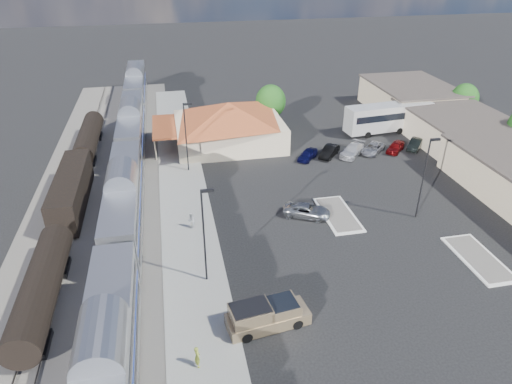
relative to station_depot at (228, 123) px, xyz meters
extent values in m
plane|color=black|center=(4.56, -24.00, -3.13)|extent=(280.00, 280.00, 0.00)
cube|color=#4C4944|center=(-16.44, -16.00, -3.07)|extent=(16.00, 100.00, 0.12)
cube|color=gray|center=(-7.44, -18.00, -3.04)|extent=(5.50, 92.00, 0.18)
cube|color=silver|center=(-13.44, -40.95, -0.08)|extent=(3.00, 20.00, 5.00)
cube|color=silver|center=(-13.44, -19.95, -0.08)|extent=(3.00, 20.00, 5.00)
cube|color=black|center=(-13.44, -19.95, -2.83)|extent=(2.20, 16.00, 0.60)
cube|color=silver|center=(-13.44, 1.05, -0.08)|extent=(3.00, 20.00, 5.00)
cube|color=black|center=(-13.44, 1.05, -2.83)|extent=(2.20, 16.00, 0.60)
cube|color=silver|center=(-13.44, 22.05, -0.08)|extent=(3.00, 20.00, 5.00)
cube|color=black|center=(-13.44, 22.05, -2.83)|extent=(2.20, 16.00, 0.60)
cylinder|color=black|center=(-19.44, -30.64, -1.03)|extent=(2.80, 14.00, 2.80)
cube|color=black|center=(-19.44, -30.64, -2.83)|extent=(2.20, 12.00, 0.60)
cube|color=black|center=(-19.44, -14.64, -0.93)|extent=(2.80, 14.00, 3.60)
cube|color=black|center=(-19.44, -14.64, -2.83)|extent=(2.20, 12.00, 0.60)
cylinder|color=black|center=(-19.44, 1.36, -1.03)|extent=(2.80, 14.00, 2.80)
cube|color=black|center=(-19.44, 1.36, -2.83)|extent=(2.20, 12.00, 0.60)
cube|color=#C5B190|center=(0.06, 0.00, -1.33)|extent=(15.00, 12.00, 3.60)
pyramid|color=brown|center=(0.06, 0.00, 1.77)|extent=(15.30, 12.24, 2.60)
cube|color=brown|center=(-9.04, 0.00, 0.17)|extent=(3.20, 9.60, 0.25)
cube|color=#C6B28C|center=(32.56, -6.00, -1.13)|extent=(12.00, 18.00, 4.00)
cube|color=#3F3833|center=(32.56, -6.00, 1.02)|extent=(12.40, 18.40, 0.30)
cube|color=#C6B28C|center=(32.56, 8.00, -0.88)|extent=(12.00, 16.00, 4.50)
cube|color=#3F3833|center=(32.56, 8.00, 1.52)|extent=(12.40, 16.40, 0.30)
cube|color=silver|center=(8.56, -22.00, -3.06)|extent=(3.30, 7.50, 0.15)
cube|color=#4C4944|center=(8.56, -22.00, -2.97)|extent=(2.70, 6.90, 0.10)
cube|color=silver|center=(18.56, -32.00, -3.06)|extent=(3.30, 7.50, 0.15)
cube|color=#4C4944|center=(18.56, -32.00, -2.97)|extent=(2.70, 6.90, 0.10)
cylinder|color=black|center=(-6.44, -30.00, 1.37)|extent=(0.16, 0.16, 9.00)
cube|color=black|center=(-5.94, -30.00, 5.72)|extent=(1.00, 0.25, 0.22)
cylinder|color=black|center=(-6.44, -8.00, 1.37)|extent=(0.16, 0.16, 9.00)
cube|color=black|center=(-5.94, -8.00, 5.72)|extent=(1.00, 0.25, 0.22)
cylinder|color=black|center=(16.56, -24.00, 1.37)|extent=(0.16, 0.16, 9.00)
cube|color=black|center=(17.06, -24.00, 5.72)|extent=(1.00, 0.25, 0.22)
cylinder|color=#382314|center=(38.56, 2.00, -1.86)|extent=(0.30, 0.30, 2.55)
ellipsoid|color=#1A4614|center=(38.56, 2.00, 0.64)|extent=(4.41, 4.41, 4.87)
cylinder|color=#382314|center=(7.56, 6.00, -1.77)|extent=(0.30, 0.30, 2.73)
ellipsoid|color=#1A4614|center=(7.56, 6.00, 0.90)|extent=(4.71, 4.71, 5.21)
cube|color=tan|center=(-2.42, -36.16, -2.50)|extent=(6.55, 3.12, 1.03)
cube|color=tan|center=(-2.42, -36.16, -1.70)|extent=(2.66, 2.48, 1.09)
cube|color=tan|center=(-2.42, -36.16, -1.59)|extent=(3.29, 2.56, 1.26)
cylinder|color=black|center=(-0.28, -36.91, -2.72)|extent=(0.86, 0.43, 0.82)
cylinder|color=black|center=(-0.56, -34.87, -2.72)|extent=(0.86, 0.43, 0.82)
cylinder|color=black|center=(-4.27, -37.45, -2.72)|extent=(0.86, 0.43, 0.82)
cylinder|color=black|center=(-4.55, -35.41, -2.72)|extent=(0.86, 0.43, 0.82)
imported|color=#95989C|center=(5.18, -21.53, -2.43)|extent=(5.51, 4.30, 1.39)
cube|color=silver|center=(24.56, -0.24, -0.69)|extent=(13.85, 4.34, 3.86)
cube|color=black|center=(24.56, -0.24, -0.23)|extent=(12.77, 4.27, 1.02)
cylinder|color=black|center=(29.44, -1.06, -2.62)|extent=(1.05, 0.44, 1.02)
cylinder|color=black|center=(29.17, 1.58, -2.62)|extent=(1.05, 0.44, 1.02)
cylinder|color=black|center=(20.64, -1.98, -2.62)|extent=(1.05, 0.44, 1.02)
cylinder|color=black|center=(20.36, 0.66, -2.62)|extent=(1.05, 0.44, 1.02)
imported|color=#A5B438|center=(-8.01, -39.08, -2.07)|extent=(0.57, 0.73, 1.76)
imported|color=white|center=(-7.10, -21.62, -2.10)|extent=(0.86, 0.98, 1.70)
imported|color=#0C0D3E|center=(9.59, -7.47, -2.46)|extent=(3.81, 4.02, 1.35)
imported|color=black|center=(12.79, -7.17, -2.41)|extent=(3.99, 4.33, 1.44)
imported|color=silver|center=(15.99, -7.47, -2.39)|extent=(5.06, 5.15, 1.49)
imported|color=gray|center=(19.19, -7.17, -2.49)|extent=(4.81, 4.71, 1.28)
imported|color=maroon|center=(22.39, -7.47, -2.44)|extent=(4.04, 4.07, 1.39)
imported|color=black|center=(25.59, -7.17, -2.41)|extent=(4.04, 4.25, 1.43)
camera|label=1|loc=(-8.43, -61.20, 22.67)|focal=32.00mm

